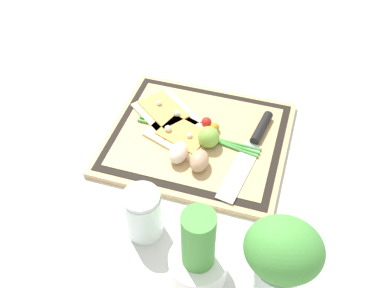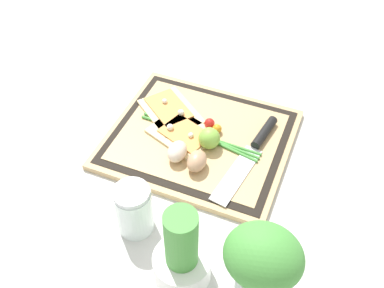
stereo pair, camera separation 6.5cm
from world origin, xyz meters
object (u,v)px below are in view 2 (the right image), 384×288
at_px(pizza_slice_near, 170,111).
at_px(egg_pink, 177,152).
at_px(sauce_jar, 134,212).
at_px(herb_glass, 261,267).
at_px(lime, 209,138).
at_px(cherry_tomato_red, 209,123).
at_px(pizza_slice_far, 182,133).
at_px(herb_pot, 182,257).
at_px(cherry_tomato_yellow, 217,129).
at_px(knife, 256,145).
at_px(egg_brown, 197,161).

distance_m(pizza_slice_near, egg_pink, 0.15).
bearing_deg(sauce_jar, herb_glass, 166.83).
bearing_deg(herb_glass, pizza_slice_near, -48.89).
distance_m(lime, cherry_tomato_red, 0.06).
height_order(pizza_slice_far, sauce_jar, sauce_jar).
relative_size(herb_pot, sauce_jar, 1.63).
xyz_separation_m(cherry_tomato_red, cherry_tomato_yellow, (-0.02, 0.01, -0.00)).
relative_size(knife, sauce_jar, 2.42).
xyz_separation_m(cherry_tomato_yellow, herb_pot, (-0.06, 0.35, 0.04)).
height_order(sauce_jar, herb_glass, herb_glass).
distance_m(knife, herb_pot, 0.35).
height_order(knife, cherry_tomato_yellow, same).
height_order(knife, cherry_tomato_red, cherry_tomato_red).
height_order(pizza_slice_near, herb_pot, herb_pot).
xyz_separation_m(pizza_slice_near, egg_brown, (-0.13, 0.14, 0.02)).
height_order(cherry_tomato_yellow, sauce_jar, sauce_jar).
xyz_separation_m(pizza_slice_far, herb_glass, (-0.27, 0.32, 0.10)).
xyz_separation_m(knife, herb_glass, (-0.10, 0.34, 0.10)).
bearing_deg(pizza_slice_far, herb_pot, 112.96).
bearing_deg(cherry_tomato_red, herb_glass, 121.28).
relative_size(egg_brown, lime, 1.14).
distance_m(egg_pink, herb_glass, 0.36).
bearing_deg(egg_brown, herb_glass, 130.58).
xyz_separation_m(pizza_slice_far, lime, (-0.07, 0.01, 0.02)).
distance_m(lime, sauce_jar, 0.25).
relative_size(lime, sauce_jar, 0.43).
bearing_deg(herb_pot, cherry_tomato_yellow, -80.01).
relative_size(egg_pink, cherry_tomato_yellow, 2.56).
relative_size(pizza_slice_near, cherry_tomato_yellow, 8.48).
height_order(knife, herb_pot, herb_pot).
xyz_separation_m(cherry_tomato_red, herb_pot, (-0.08, 0.36, 0.03)).
height_order(lime, sauce_jar, sauce_jar).
height_order(egg_pink, cherry_tomato_yellow, egg_pink).
bearing_deg(knife, herb_pot, 83.90).
relative_size(pizza_slice_far, cherry_tomato_yellow, 7.64).
bearing_deg(knife, egg_brown, 46.23).
relative_size(lime, cherry_tomato_yellow, 2.24).
bearing_deg(pizza_slice_near, egg_pink, 120.08).
distance_m(knife, cherry_tomato_red, 0.12).
bearing_deg(cherry_tomato_red, pizza_slice_near, -6.43).
bearing_deg(egg_pink, knife, -147.45).
relative_size(pizza_slice_far, herb_glass, 0.81).
relative_size(knife, cherry_tomato_red, 11.26).
bearing_deg(pizza_slice_far, lime, 171.60).
xyz_separation_m(egg_pink, cherry_tomato_yellow, (-0.05, -0.11, -0.01)).
bearing_deg(pizza_slice_near, sauce_jar, 101.75).
xyz_separation_m(pizza_slice_far, egg_brown, (-0.07, 0.08, 0.02)).
relative_size(egg_brown, herb_pot, 0.30).
bearing_deg(sauce_jar, egg_pink, -93.10).
distance_m(knife, egg_pink, 0.18).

